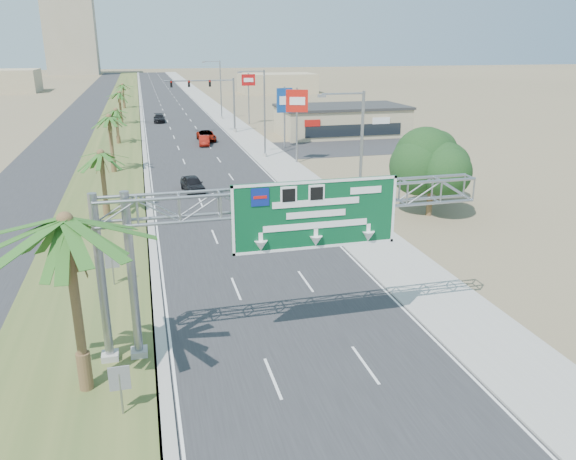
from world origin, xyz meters
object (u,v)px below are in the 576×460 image
(car_left_lane, at_px, (193,184))
(car_far, at_px, (159,118))
(sign_gantry, at_px, (277,213))
(palm_near, at_px, (65,222))
(car_mid_lane, at_px, (204,141))
(pole_sign_red_near, at_px, (297,105))
(pole_sign_red_far, at_px, (248,84))
(car_right_lane, at_px, (206,136))
(pole_sign_blue, at_px, (285,103))
(signal_mast, at_px, (220,100))
(store_building, at_px, (342,121))

(car_left_lane, xyz_separation_m, car_far, (-1.10, 48.62, -0.04))
(sign_gantry, xyz_separation_m, palm_near, (-8.14, -1.93, 0.87))
(car_mid_lane, bearing_deg, pole_sign_red_near, -51.41)
(car_far, bearing_deg, pole_sign_red_far, -21.12)
(car_mid_lane, height_order, car_right_lane, car_right_lane)
(palm_near, relative_size, pole_sign_blue, 1.08)
(pole_sign_blue, bearing_deg, pole_sign_red_near, -95.88)
(signal_mast, height_order, car_left_lane, signal_mast)
(palm_near, distance_m, pole_sign_red_far, 75.44)
(palm_near, bearing_deg, pole_sign_red_near, 64.08)
(car_mid_lane, xyz_separation_m, pole_sign_red_far, (9.54, 18.63, 5.87))
(car_far, height_order, pole_sign_red_near, pole_sign_red_near)
(pole_sign_blue, bearing_deg, car_left_lane, -124.93)
(signal_mast, bearing_deg, palm_near, -102.66)
(signal_mast, relative_size, store_building, 0.57)
(pole_sign_blue, bearing_deg, car_mid_lane, 154.68)
(car_right_lane, bearing_deg, store_building, 0.84)
(car_right_lane, xyz_separation_m, car_far, (-5.53, 21.17, -0.02))
(car_left_lane, bearing_deg, pole_sign_red_far, 65.13)
(sign_gantry, xyz_separation_m, pole_sign_red_far, (12.10, 70.75, 0.45))
(store_building, height_order, car_mid_lane, store_building)
(car_mid_lane, distance_m, pole_sign_red_far, 21.74)
(car_right_lane, bearing_deg, car_left_lane, -99.77)
(car_left_lane, bearing_deg, pole_sign_red_near, 31.10)
(car_mid_lane, bearing_deg, car_far, 107.61)
(car_far, distance_m, pole_sign_red_near, 41.34)
(pole_sign_blue, bearing_deg, palm_near, -112.47)
(sign_gantry, relative_size, car_far, 3.62)
(signal_mast, xyz_separation_m, car_mid_lane, (-3.67, -9.93, -4.21))
(car_left_lane, height_order, pole_sign_blue, pole_sign_blue)
(palm_near, xyz_separation_m, pole_sign_red_near, (19.49, 40.09, -0.49))
(store_building, bearing_deg, pole_sign_red_far, 126.75)
(store_building, height_order, pole_sign_blue, pole_sign_blue)
(palm_near, relative_size, pole_sign_red_far, 1.01)
(palm_near, xyz_separation_m, car_right_lane, (11.35, 57.51, -6.24))
(palm_near, height_order, car_right_lane, palm_near)
(car_left_lane, relative_size, car_right_lane, 0.83)
(car_mid_lane, bearing_deg, pole_sign_red_far, 69.28)
(palm_near, relative_size, car_mid_lane, 2.15)
(car_mid_lane, bearing_deg, palm_near, -94.80)
(palm_near, bearing_deg, store_building, 61.72)
(car_mid_lane, bearing_deg, store_building, 17.32)
(car_far, distance_m, pole_sign_red_far, 16.68)
(sign_gantry, bearing_deg, pole_sign_red_near, 73.44)
(sign_gantry, distance_m, pole_sign_blue, 49.08)
(sign_gantry, xyz_separation_m, pole_sign_blue, (12.31, 47.51, -0.32))
(car_left_lane, distance_m, car_right_lane, 27.80)
(car_right_lane, height_order, pole_sign_red_far, pole_sign_red_far)
(car_mid_lane, relative_size, pole_sign_red_far, 0.47)
(pole_sign_blue, height_order, pole_sign_red_far, pole_sign_red_far)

